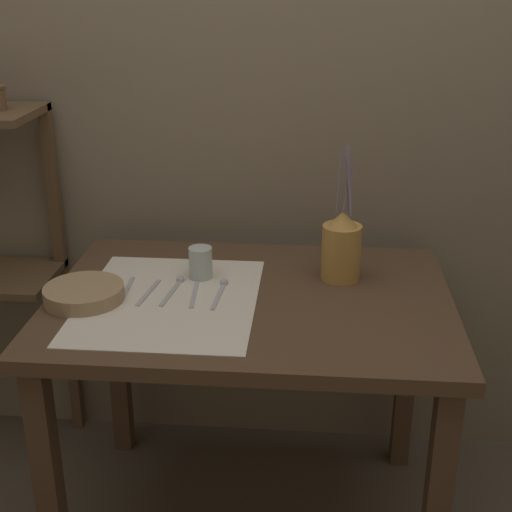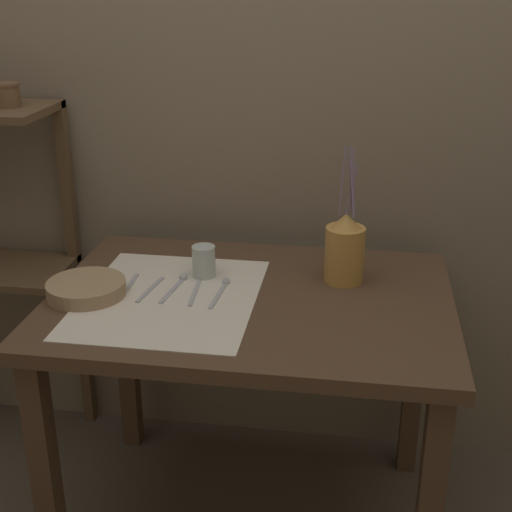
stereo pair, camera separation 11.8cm
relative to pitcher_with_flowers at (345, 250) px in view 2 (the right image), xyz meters
The scene contains 12 objects.
stone_wall_back 0.55m from the pitcher_with_flowers, 124.31° to the left, with size 7.00×0.06×2.40m.
wooden_table 0.35m from the pitcher_with_flowers, 150.23° to the right, with size 1.11×0.79×0.78m.
linen_cloth 0.51m from the pitcher_with_flowers, 158.09° to the right, with size 0.47×0.58×0.00m.
pitcher_with_flowers is the anchor object (origin of this frame).
wooden_bowl 0.73m from the pitcher_with_flowers, 163.20° to the right, with size 0.22×0.22×0.04m.
glass_tumbler_near 0.41m from the pitcher_with_flowers, behind, with size 0.07×0.07×0.09m.
fork_outer 0.62m from the pitcher_with_flowers, 166.12° to the right, with size 0.02×0.17×0.00m.
knife_center 0.56m from the pitcher_with_flowers, 163.89° to the right, with size 0.04×0.17×0.00m.
spoon_outer 0.48m from the pitcher_with_flowers, 168.01° to the right, with size 0.04×0.18×0.02m.
fork_inner 0.44m from the pitcher_with_flowers, 159.12° to the right, with size 0.02×0.17×0.00m.
spoon_inner 0.36m from the pitcher_with_flowers, 162.09° to the right, with size 0.03×0.18×0.02m.
metal_pot_small 1.13m from the pitcher_with_flowers, behind, with size 0.09×0.09×0.07m.
Camera 2 is at (0.28, -1.75, 1.63)m, focal length 50.00 mm.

